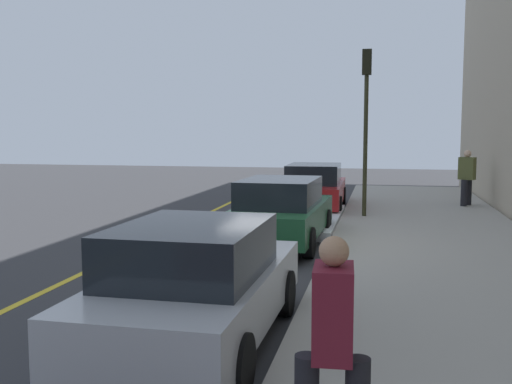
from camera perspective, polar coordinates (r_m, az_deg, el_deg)
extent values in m
plane|color=#333335|center=(13.25, 2.63, -5.36)|extent=(56.00, 56.00, 0.00)
cube|color=#A39E93|center=(13.13, 17.06, -5.40)|extent=(28.00, 4.60, 0.15)
cube|color=gold|center=(14.11, -10.35, -4.74)|extent=(28.00, 0.14, 0.01)
cube|color=white|center=(16.58, 6.98, -2.73)|extent=(5.36, 0.56, 0.22)
cylinder|color=black|center=(8.91, -8.08, -8.93)|extent=(0.64, 0.23, 0.64)
cylinder|color=black|center=(8.48, 2.76, -9.66)|extent=(0.64, 0.23, 0.64)
cylinder|color=black|center=(6.63, -16.43, -14.43)|extent=(0.64, 0.23, 0.64)
cylinder|color=black|center=(6.03, -1.73, -16.26)|extent=(0.64, 0.23, 0.64)
cube|color=#B7BABF|center=(7.37, -5.58, -9.89)|extent=(4.28, 1.85, 0.64)
cube|color=black|center=(7.02, -6.18, -5.48)|extent=(2.23, 1.63, 0.60)
cylinder|color=black|center=(15.19, 0.38, -2.68)|extent=(0.65, 0.24, 0.64)
cylinder|color=black|center=(14.89, 6.69, -2.89)|extent=(0.65, 0.24, 0.64)
cylinder|color=black|center=(12.54, -2.57, -4.52)|extent=(0.65, 0.24, 0.64)
cylinder|color=black|center=(12.18, 5.07, -4.85)|extent=(0.65, 0.24, 0.64)
cube|color=#1E512D|center=(13.63, 2.47, -2.52)|extent=(4.53, 1.94, 0.64)
cube|color=black|center=(13.33, 2.29, -0.02)|extent=(2.38, 1.67, 0.60)
cylinder|color=black|center=(20.93, 3.68, -0.31)|extent=(0.64, 0.23, 0.64)
cylinder|color=black|center=(20.79, 8.28, -0.40)|extent=(0.64, 0.23, 0.64)
cylinder|color=black|center=(18.12, 2.56, -1.28)|extent=(0.64, 0.23, 0.64)
cylinder|color=black|center=(17.96, 7.88, -1.39)|extent=(0.64, 0.23, 0.64)
cube|color=maroon|center=(19.40, 5.63, -0.01)|extent=(4.64, 1.89, 0.64)
cube|color=black|center=(19.12, 5.58, 1.77)|extent=(2.42, 1.65, 0.60)
cube|color=maroon|center=(4.44, 7.41, -11.33)|extent=(0.47, 0.31, 0.68)
sphere|color=tan|center=(4.33, 7.49, -5.65)|extent=(0.22, 0.22, 0.22)
cylinder|color=black|center=(20.70, 19.70, 0.00)|extent=(0.20, 0.20, 0.85)
cylinder|color=black|center=(20.33, 19.31, -0.09)|extent=(0.20, 0.20, 0.85)
cube|color=brown|center=(20.46, 19.58, 2.15)|extent=(0.50, 0.58, 0.72)
sphere|color=#D8AD8C|center=(20.43, 19.63, 3.49)|extent=(0.24, 0.24, 0.24)
cylinder|color=#2D2D19|center=(17.19, 10.44, 4.35)|extent=(0.12, 0.12, 3.99)
cube|color=black|center=(17.28, 10.59, 12.14)|extent=(0.26, 0.26, 0.70)
sphere|color=red|center=(17.46, 10.62, 12.77)|extent=(0.14, 0.14, 0.14)
sphere|color=orange|center=(17.43, 10.60, 12.06)|extent=(0.14, 0.14, 0.14)
sphere|color=green|center=(17.41, 10.59, 11.34)|extent=(0.14, 0.14, 0.14)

